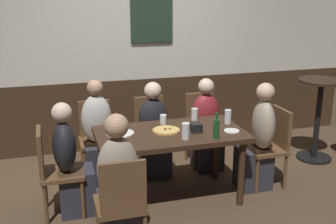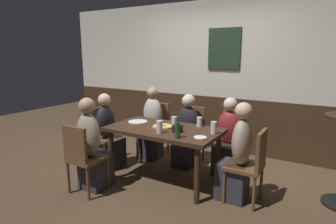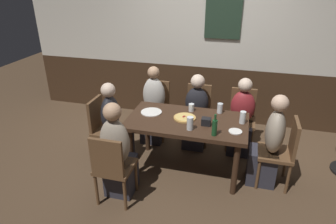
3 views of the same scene
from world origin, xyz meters
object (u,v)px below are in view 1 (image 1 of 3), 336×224
(person_head_east, at_px, (258,144))
(condiment_caddy, at_px, (196,128))
(chair_head_west, at_px, (53,168))
(chair_mid_far, at_px, (151,129))
(pizza, at_px, (166,130))
(chair_left_near, at_px, (121,201))
(side_bar_table, at_px, (318,113))
(dining_table, at_px, (170,141))
(person_left_near, at_px, (118,191))
(pint_glass_stout, at_px, (228,118))
(person_head_west, at_px, (71,168))
(person_right_far, at_px, (206,131))
(plate_white_small, at_px, (232,131))
(tumbler_short, at_px, (163,120))
(beer_bottle_green, at_px, (216,128))
(person_mid_far, at_px, (154,136))
(beer_glass_tall, at_px, (186,132))
(highball_clear, at_px, (195,115))
(chair_right_far, at_px, (202,124))
(chair_left_far, at_px, (96,134))
(person_left_far, at_px, (98,139))
(chair_head_east, at_px, (271,143))
(plate_white_large, at_px, (120,133))

(person_head_east, height_order, condiment_caddy, person_head_east)
(chair_head_west, relative_size, chair_mid_far, 1.00)
(pizza, bearing_deg, chair_head_west, -178.52)
(chair_left_near, height_order, side_bar_table, side_bar_table)
(dining_table, xyz_separation_m, person_left_near, (-0.66, -0.66, -0.14))
(chair_mid_far, height_order, pint_glass_stout, pint_glass_stout)
(chair_head_west, bearing_deg, person_head_west, 0.00)
(chair_left_near, xyz_separation_m, person_right_far, (1.31, 1.49, -0.03))
(pint_glass_stout, relative_size, plate_white_small, 0.99)
(tumbler_short, height_order, beer_bottle_green, beer_bottle_green)
(chair_head_west, distance_m, person_left_near, 0.83)
(person_left_near, bearing_deg, person_mid_far, 63.69)
(chair_mid_far, relative_size, beer_glass_tall, 5.52)
(person_head_east, height_order, highball_clear, person_head_east)
(chair_right_far, bearing_deg, chair_left_far, 180.00)
(highball_clear, bearing_deg, person_head_east, -26.21)
(person_right_far, distance_m, plate_white_small, 0.87)
(person_left_far, bearing_deg, pint_glass_stout, -23.64)
(chair_mid_far, bearing_deg, condiment_caddy, -74.71)
(person_left_far, height_order, plate_white_small, person_left_far)
(chair_left_near, relative_size, person_mid_far, 0.80)
(pizza, relative_size, condiment_caddy, 2.54)
(person_left_far, height_order, side_bar_table, person_left_far)
(chair_left_far, relative_size, person_mid_far, 0.80)
(highball_clear, height_order, tumbler_short, highball_clear)
(chair_head_west, distance_m, tumbler_short, 1.23)
(chair_head_east, relative_size, pint_glass_stout, 5.76)
(chair_mid_far, relative_size, person_right_far, 0.79)
(beer_glass_tall, bearing_deg, pizza, 113.94)
(condiment_caddy, bearing_deg, pizza, 159.53)
(dining_table, bearing_deg, plate_white_large, 170.04)
(person_left_near, xyz_separation_m, pint_glass_stout, (1.32, 0.75, 0.30))
(dining_table, distance_m, person_left_far, 0.95)
(chair_head_west, relative_size, tumbler_short, 8.64)
(pizza, height_order, beer_glass_tall, beer_glass_tall)
(person_left_far, xyz_separation_m, beer_bottle_green, (1.03, -0.96, 0.35))
(chair_left_near, height_order, tumbler_short, chair_left_near)
(chair_head_west, distance_m, chair_left_near, 0.97)
(chair_left_near, xyz_separation_m, plate_white_small, (1.25, 0.67, 0.25))
(plate_white_small, bearing_deg, person_left_near, -158.06)
(pizza, bearing_deg, chair_left_near, -125.89)
(dining_table, bearing_deg, plate_white_small, -14.98)
(chair_left_near, relative_size, person_left_near, 0.74)
(dining_table, xyz_separation_m, beer_glass_tall, (0.08, -0.24, 0.16))
(beer_glass_tall, height_order, plate_white_small, beer_glass_tall)
(chair_head_east, xyz_separation_m, person_mid_far, (-1.16, 0.66, -0.03))
(side_bar_table, bearing_deg, highball_clear, -173.93)
(person_left_far, distance_m, condiment_caddy, 1.20)
(chair_mid_far, height_order, person_left_near, person_left_near)
(chair_left_far, relative_size, person_left_far, 0.75)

